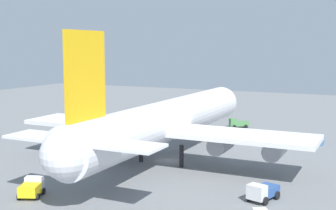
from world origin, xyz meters
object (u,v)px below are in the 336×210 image
object	(u,v)px
maintenance_van	(262,191)
cargo_container_fore	(318,140)
safety_cone_nose	(219,131)
cargo_airplane	(168,121)
baggage_tug	(238,123)
cargo_loader	(32,188)

from	to	relation	value
maintenance_van	cargo_container_fore	distance (m)	37.26
maintenance_van	cargo_container_fore	bearing A→B (deg)	-2.62
safety_cone_nose	cargo_airplane	bearing A→B (deg)	-179.16
cargo_container_fore	safety_cone_nose	xyz separation A→B (m)	(2.99, 21.56, -0.58)
maintenance_van	cargo_airplane	bearing A→B (deg)	56.44
maintenance_van	cargo_container_fore	xyz separation A→B (m)	(37.22, -1.70, -0.23)
maintenance_van	safety_cone_nose	xyz separation A→B (m)	(40.22, 19.85, -0.81)
cargo_container_fore	baggage_tug	bearing A→B (deg)	60.11
baggage_tug	safety_cone_nose	size ratio (longest dim) A/B	6.32
cargo_airplane	safety_cone_nose	size ratio (longest dim) A/B	79.62
baggage_tug	cargo_loader	bearing A→B (deg)	171.36
cargo_container_fore	cargo_loader	bearing A→B (deg)	149.24
baggage_tug	cargo_airplane	bearing A→B (deg)	177.88
baggage_tug	maintenance_van	xyz separation A→B (m)	(-48.62, -18.13, 0.13)
maintenance_van	cargo_loader	world-z (taller)	maintenance_van
cargo_airplane	safety_cone_nose	distance (m)	28.07
baggage_tug	safety_cone_nose	world-z (taller)	baggage_tug
baggage_tug	cargo_container_fore	size ratio (longest dim) A/B	1.95
baggage_tug	maintenance_van	world-z (taller)	maintenance_van
cargo_loader	safety_cone_nose	size ratio (longest dim) A/B	5.69
maintenance_van	cargo_loader	size ratio (longest dim) A/B	1.18
maintenance_van	cargo_loader	distance (m)	29.56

